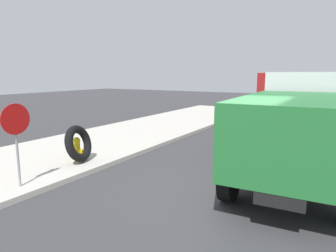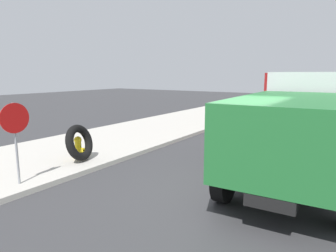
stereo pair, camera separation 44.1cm
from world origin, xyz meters
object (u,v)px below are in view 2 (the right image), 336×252
Objects in this scene: loose_tire at (80,143)px; dump_truck_red at (314,89)px; dump_truck_green at (301,123)px; dump_truck_orange at (299,96)px; fire_hydrant at (78,147)px; stop_sign at (15,128)px.

dump_truck_red is (22.91, -3.73, 0.85)m from loose_tire.
dump_truck_green is 1.00× the size of dump_truck_red.
loose_tire is 0.17× the size of dump_truck_orange.
dump_truck_red is (22.79, -3.94, 1.05)m from fire_hydrant.
stop_sign is 0.29× the size of dump_truck_green.
loose_tire is 0.17× the size of dump_truck_green.
fire_hydrant is 2.66m from stop_sign.
dump_truck_green is at bearing -67.92° from loose_tire.
dump_truck_orange is at bearing -177.71° from dump_truck_red.
loose_tire is 6.69m from dump_truck_green.
stop_sign is 0.30× the size of dump_truck_red.
dump_truck_green is at bearing -50.65° from stop_sign.
loose_tire is 0.17× the size of dump_truck_red.
dump_truck_green and dump_truck_red have the same top height.
dump_truck_orange reaches higher than stop_sign.
stop_sign is at bearing -171.34° from loose_tire.
dump_truck_green reaches higher than fire_hydrant.
fire_hydrant is at bearing 170.19° from dump_truck_red.
stop_sign reaches higher than loose_tire.
fire_hydrant is 0.32m from loose_tire.
fire_hydrant is at bearing 162.54° from dump_truck_orange.
stop_sign is 7.51m from dump_truck_green.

